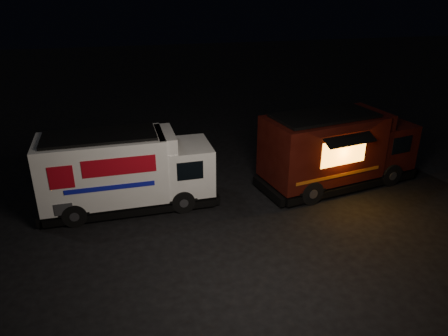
% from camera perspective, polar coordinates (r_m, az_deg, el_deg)
% --- Properties ---
extents(ground, '(80.00, 80.00, 0.00)m').
position_cam_1_polar(ground, '(14.40, 0.47, -7.42)').
color(ground, black).
rests_on(ground, ground).
extents(white_truck, '(6.13, 2.31, 2.74)m').
position_cam_1_polar(white_truck, '(15.26, -12.44, -0.28)').
color(white_truck, white).
rests_on(white_truck, ground).
extents(red_truck, '(6.57, 3.52, 2.90)m').
position_cam_1_polar(red_truck, '(17.14, 14.81, 2.51)').
color(red_truck, '#390F0A').
rests_on(red_truck, ground).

